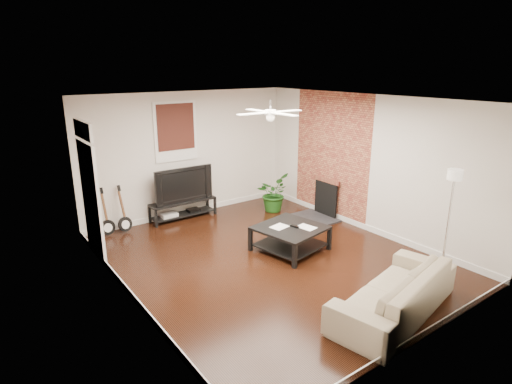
# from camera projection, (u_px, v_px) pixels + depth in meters

# --- Properties ---
(room) EXTENTS (5.01, 6.01, 2.81)m
(room) POSITION_uv_depth(u_px,v_px,m) (270.00, 183.00, 7.16)
(room) COLOR black
(room) RESTS_ON ground
(brick_accent) EXTENTS (0.02, 2.20, 2.80)m
(brick_accent) POSITION_uv_depth(u_px,v_px,m) (331.00, 156.00, 9.33)
(brick_accent) COLOR brown
(brick_accent) RESTS_ON floor
(fireplace) EXTENTS (0.80, 1.10, 0.92)m
(fireplace) POSITION_uv_depth(u_px,v_px,m) (320.00, 199.00, 9.44)
(fireplace) COLOR black
(fireplace) RESTS_ON floor
(window_back) EXTENTS (1.00, 0.06, 1.30)m
(window_back) POSITION_uv_depth(u_px,v_px,m) (176.00, 132.00, 9.14)
(window_back) COLOR black
(window_back) RESTS_ON wall_back
(door_left) EXTENTS (0.08, 1.00, 2.50)m
(door_left) POSITION_uv_depth(u_px,v_px,m) (91.00, 190.00, 7.30)
(door_left) COLOR white
(door_left) RESTS_ON wall_left
(tv_stand) EXTENTS (1.51, 0.40, 0.42)m
(tv_stand) POSITION_uv_depth(u_px,v_px,m) (183.00, 209.00, 9.48)
(tv_stand) COLOR black
(tv_stand) RESTS_ON floor
(tv) EXTENTS (1.35, 0.18, 0.78)m
(tv) POSITION_uv_depth(u_px,v_px,m) (181.00, 184.00, 9.33)
(tv) COLOR black
(tv) RESTS_ON tv_stand
(coffee_table) EXTENTS (1.31, 1.31, 0.47)m
(coffee_table) POSITION_uv_depth(u_px,v_px,m) (290.00, 238.00, 7.84)
(coffee_table) COLOR black
(coffee_table) RESTS_ON floor
(sofa) EXTENTS (2.42, 1.34, 0.67)m
(sofa) POSITION_uv_depth(u_px,v_px,m) (395.00, 291.00, 5.82)
(sofa) COLOR tan
(sofa) RESTS_ON floor
(floor_lamp) EXTENTS (0.36, 0.36, 1.86)m
(floor_lamp) POSITION_uv_depth(u_px,v_px,m) (448.00, 228.00, 6.48)
(floor_lamp) COLOR silver
(floor_lamp) RESTS_ON floor
(potted_plant) EXTENTS (1.04, 1.02, 0.87)m
(potted_plant) POSITION_uv_depth(u_px,v_px,m) (273.00, 193.00, 9.93)
(potted_plant) COLOR #1C5117
(potted_plant) RESTS_ON floor
(guitar_left) EXTENTS (0.34, 0.26, 0.99)m
(guitar_left) POSITION_uv_depth(u_px,v_px,m) (106.00, 213.00, 8.42)
(guitar_left) COLOR black
(guitar_left) RESTS_ON floor
(guitar_right) EXTENTS (0.35, 0.29, 0.99)m
(guitar_right) POSITION_uv_depth(u_px,v_px,m) (124.00, 210.00, 8.59)
(guitar_right) COLOR black
(guitar_right) RESTS_ON floor
(ceiling_fan) EXTENTS (1.24, 1.24, 0.32)m
(ceiling_fan) POSITION_uv_depth(u_px,v_px,m) (270.00, 112.00, 6.81)
(ceiling_fan) COLOR white
(ceiling_fan) RESTS_ON ceiling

